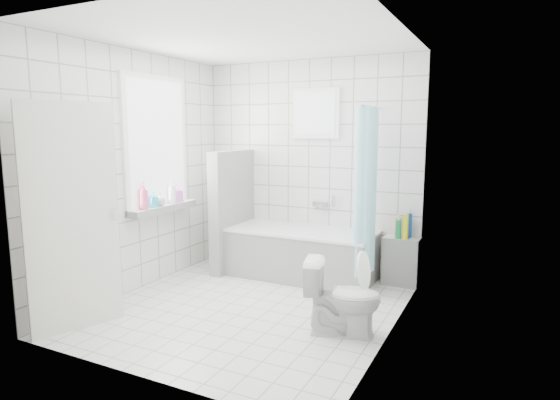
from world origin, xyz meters
The scene contains 19 objects.
ground centered at (0.00, 0.00, 0.00)m, with size 3.00×3.00×0.00m, color white.
ceiling centered at (0.00, 0.00, 2.60)m, with size 3.00×3.00×0.00m, color white.
wall_back centered at (0.00, 1.50, 1.30)m, with size 2.80×0.02×2.60m, color white.
wall_front centered at (0.00, -1.50, 1.30)m, with size 2.80×0.02×2.60m, color white.
wall_left centered at (-1.40, 0.00, 1.30)m, with size 0.02×3.00×2.60m, color white.
wall_right centered at (1.40, 0.00, 1.30)m, with size 0.02×3.00×2.60m, color white.
window_left centered at (-1.35, 0.30, 1.60)m, with size 0.01×0.90×1.40m, color white.
window_back centered at (0.10, 1.46, 1.95)m, with size 0.50×0.01×0.50m, color white.
window_sill centered at (-1.31, 0.30, 0.86)m, with size 0.18×1.02×0.08m, color white.
door centered at (-1.11, -1.11, 1.00)m, with size 0.04×0.80×2.00m, color silver.
bathtub centered at (0.08, 1.12, 0.29)m, with size 1.74×0.77×0.58m.
partition_wall centered at (-0.86, 1.07, 0.75)m, with size 0.15×0.85×1.50m, color white.
tiled_ledge centered at (1.21, 1.38, 0.28)m, with size 0.40×0.24×0.55m, color white.
toilet centered at (1.03, -0.17, 0.33)m, with size 0.37×0.65×0.66m, color white.
curtain_rod centered at (0.89, 1.10, 2.00)m, with size 0.02×0.02×0.80m, color silver.
shower_curtain centered at (0.89, 0.97, 1.10)m, with size 0.14×0.48×1.78m, color #55E5FB, non-canonical shape.
tub_faucet centered at (0.18, 1.46, 0.85)m, with size 0.18×0.06×0.06m, color silver.
sill_bottles centered at (-1.30, 0.25, 1.02)m, with size 0.17×0.73×0.30m.
ledge_bottles centered at (1.22, 1.36, 0.67)m, with size 0.19×0.18×0.28m.
Camera 1 is at (2.26, -3.86, 1.76)m, focal length 30.00 mm.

